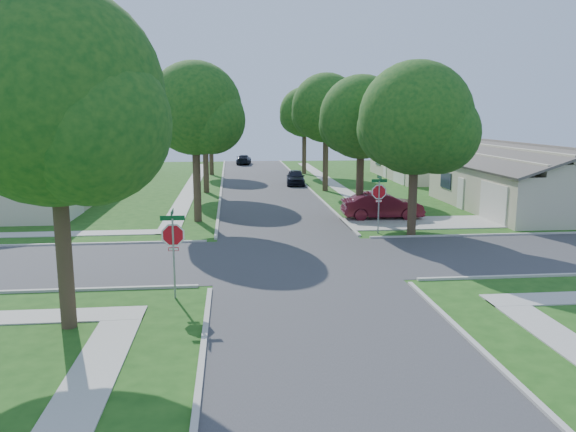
% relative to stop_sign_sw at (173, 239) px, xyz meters
% --- Properties ---
extents(ground, '(100.00, 100.00, 0.00)m').
position_rel_stop_sign_sw_xyz_m(ground, '(4.70, 4.70, -2.03)').
color(ground, '#1B4914').
rests_on(ground, ground).
extents(road_ns, '(7.00, 100.00, 0.02)m').
position_rel_stop_sign_sw_xyz_m(road_ns, '(4.70, 4.70, -2.03)').
color(road_ns, '#333335').
rests_on(road_ns, ground).
extents(sidewalk_ne, '(1.20, 40.00, 0.04)m').
position_rel_stop_sign_sw_xyz_m(sidewalk_ne, '(10.80, 30.70, -2.01)').
color(sidewalk_ne, '#9E9B91').
rests_on(sidewalk_ne, ground).
extents(sidewalk_nw, '(1.20, 40.00, 0.04)m').
position_rel_stop_sign_sw_xyz_m(sidewalk_nw, '(-1.40, 30.70, -2.01)').
color(sidewalk_nw, '#9E9B91').
rests_on(sidewalk_nw, ground).
extents(driveway, '(8.80, 3.60, 0.05)m').
position_rel_stop_sign_sw_xyz_m(driveway, '(12.60, 11.80, -2.01)').
color(driveway, '#9E9B91').
rests_on(driveway, ground).
extents(stop_sign_sw, '(1.05, 0.80, 2.98)m').
position_rel_stop_sign_sw_xyz_m(stop_sign_sw, '(0.00, 0.00, 0.00)').
color(stop_sign_sw, gray).
rests_on(stop_sign_sw, ground).
extents(stop_sign_ne, '(1.05, 0.80, 2.98)m').
position_rel_stop_sign_sw_xyz_m(stop_sign_ne, '(9.40, 9.40, 0.00)').
color(stop_sign_ne, gray).
rests_on(stop_sign_ne, ground).
extents(tree_e_near, '(4.97, 4.80, 8.28)m').
position_rel_stop_sign_sw_xyz_m(tree_e_near, '(9.45, 13.71, 3.61)').
color(tree_e_near, '#38281C').
rests_on(tree_e_near, ground).
extents(tree_e_mid, '(5.59, 5.40, 9.21)m').
position_rel_stop_sign_sw_xyz_m(tree_e_mid, '(9.46, 25.71, 4.22)').
color(tree_e_mid, '#38281C').
rests_on(tree_e_mid, ground).
extents(tree_e_far, '(5.17, 5.00, 8.72)m').
position_rel_stop_sign_sw_xyz_m(tree_e_far, '(9.45, 38.71, 3.95)').
color(tree_e_far, '#38281C').
rests_on(tree_e_far, ground).
extents(tree_w_near, '(5.38, 5.20, 8.97)m').
position_rel_stop_sign_sw_xyz_m(tree_w_near, '(0.06, 13.71, 4.08)').
color(tree_w_near, '#38281C').
rests_on(tree_w_near, ground).
extents(tree_w_mid, '(5.80, 5.60, 9.56)m').
position_rel_stop_sign_sw_xyz_m(tree_w_mid, '(0.06, 25.71, 4.46)').
color(tree_w_mid, '#38281C').
rests_on(tree_w_mid, ground).
extents(tree_w_far, '(4.76, 4.60, 8.04)m').
position_rel_stop_sign_sw_xyz_m(tree_w_far, '(0.05, 38.71, 3.48)').
color(tree_w_far, '#38281C').
rests_on(tree_w_far, ground).
extents(tree_sw_corner, '(6.21, 6.00, 9.55)m').
position_rel_stop_sign_sw_xyz_m(tree_sw_corner, '(-2.74, -2.29, 4.23)').
color(tree_sw_corner, '#38281C').
rests_on(tree_sw_corner, ground).
extents(tree_ne_corner, '(5.80, 5.60, 8.66)m').
position_rel_stop_sign_sw_xyz_m(tree_ne_corner, '(11.06, 8.91, 3.56)').
color(tree_ne_corner, '#38281C').
rests_on(tree_ne_corner, ground).
extents(house_ne_near, '(8.42, 13.60, 4.23)m').
position_rel_stop_sign_sw_xyz_m(house_ne_near, '(20.69, 15.70, -0.51)').
color(house_ne_near, '#BCB494').
rests_on(house_ne_near, ground).
extents(house_ne_far, '(8.42, 13.60, 4.23)m').
position_rel_stop_sign_sw_xyz_m(house_ne_far, '(20.69, 33.70, -0.51)').
color(house_ne_far, '#BCB494').
rests_on(house_ne_far, ground).
extents(house_nw_near, '(8.42, 13.60, 4.23)m').
position_rel_stop_sign_sw_xyz_m(house_nw_near, '(-11.29, 19.70, -0.51)').
color(house_nw_near, '#BCB494').
rests_on(house_nw_near, ground).
extents(house_nw_far, '(8.42, 13.60, 4.23)m').
position_rel_stop_sign_sw_xyz_m(house_nw_far, '(-11.29, 36.70, -0.51)').
color(house_nw_far, '#BCB494').
rests_on(house_nw_far, ground).
extents(car_driveway, '(4.73, 1.74, 1.55)m').
position_rel_stop_sign_sw_xyz_m(car_driveway, '(10.70, 13.40, -1.26)').
color(car_driveway, '#4B0F18').
rests_on(car_driveway, ground).
extents(car_curb_east, '(1.89, 3.97, 1.31)m').
position_rel_stop_sign_sw_xyz_m(car_curb_east, '(7.48, 29.73, -1.38)').
color(car_curb_east, black).
rests_on(car_curb_east, ground).
extents(car_curb_west, '(2.01, 4.15, 1.16)m').
position_rel_stop_sign_sw_xyz_m(car_curb_west, '(3.50, 50.16, -1.45)').
color(car_curb_west, black).
rests_on(car_curb_west, ground).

